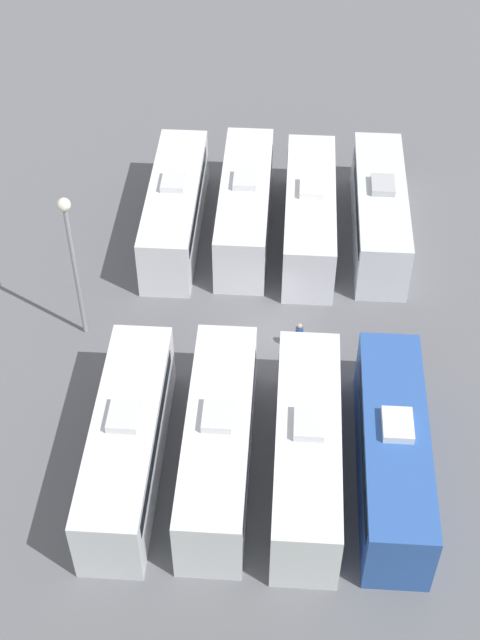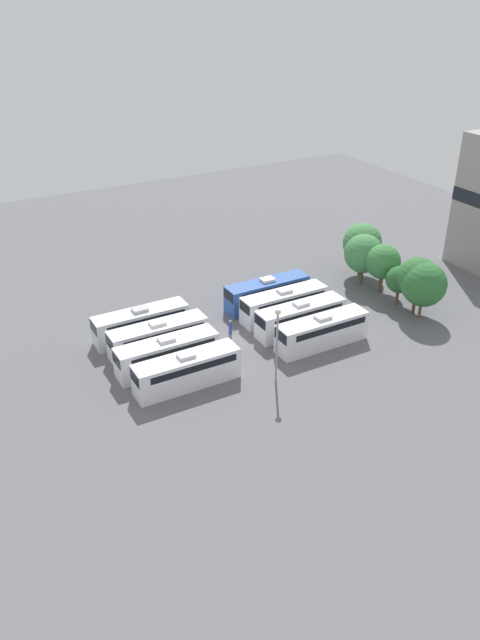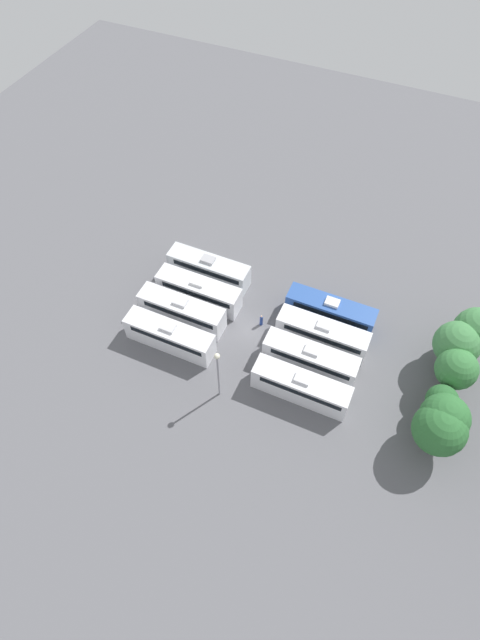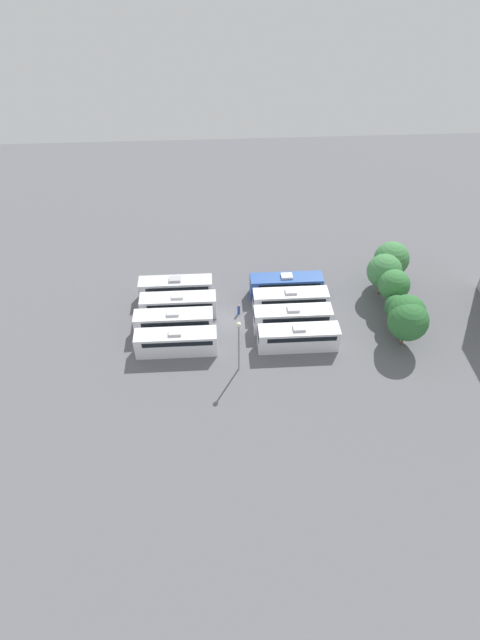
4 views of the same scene
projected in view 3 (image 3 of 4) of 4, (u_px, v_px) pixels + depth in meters
name	position (u px, v px, depth m)	size (l,w,h in m)	color
ground_plane	(250.00, 331.00, 58.40)	(122.38, 122.38, 0.00)	slate
bus_0	(209.00, 269.00, 61.82)	(2.60, 10.40, 3.56)	silver
bus_1	(199.00, 291.00, 59.73)	(2.60, 10.40, 3.56)	white
bus_2	(182.00, 310.00, 57.99)	(2.60, 10.40, 3.56)	white
bus_3	(170.00, 336.00, 55.89)	(2.60, 10.40, 3.56)	white
bus_4	(331.00, 311.00, 57.93)	(2.60, 10.40, 3.56)	#2D56A8
bus_5	(322.00, 334.00, 56.04)	(2.60, 10.40, 3.56)	white
bus_6	(311.00, 358.00, 54.15)	(2.60, 10.40, 3.56)	white
bus_7	(301.00, 386.00, 52.10)	(2.60, 10.40, 3.56)	silver
worker_person	(261.00, 320.00, 58.35)	(0.36, 0.36, 1.67)	navy
light_pole	(218.00, 368.00, 49.24)	(0.60, 0.60, 7.91)	gray
tree_0	(477.00, 331.00, 53.00)	(5.04, 5.04, 7.00)	brown
tree_1	(457.00, 344.00, 52.42)	(4.92, 4.92, 6.59)	brown
tree_2	(456.00, 369.00, 50.70)	(4.31, 4.31, 6.23)	brown
tree_3	(442.00, 400.00, 49.48)	(3.23, 3.23, 4.89)	brown
tree_4	(444.00, 418.00, 47.09)	(4.75, 4.75, 6.83)	brown
tree_5	(440.00, 429.00, 46.75)	(5.12, 5.12, 6.71)	brown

